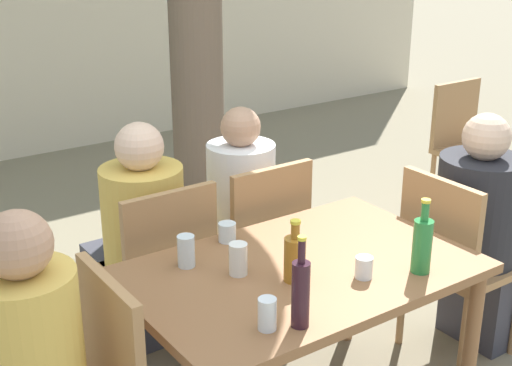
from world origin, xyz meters
TOP-DOWN VIEW (x-y plane):
  - dining_table_front at (0.00, 0.00)m, footprint 1.33×0.86m
  - patio_chair_1 at (0.90, 0.00)m, footprint 0.44×0.44m
  - patio_chair_2 at (-0.27, 0.66)m, footprint 0.44×0.44m
  - patio_chair_3 at (0.27, 0.66)m, footprint 0.44×0.44m
  - patio_chair_4 at (2.39, 1.17)m, footprint 0.44×0.44m
  - person_seated_1 at (1.13, -0.00)m, footprint 0.60×0.39m
  - person_seated_2 at (-0.27, 0.90)m, footprint 0.37×0.59m
  - person_seated_3 at (0.27, 0.91)m, footprint 0.34×0.57m
  - amber_bottle_0 at (-0.09, -0.07)m, footprint 0.08×0.08m
  - wine_bottle_1 at (-0.26, -0.33)m, footprint 0.06×0.06m
  - green_bottle_2 at (0.35, -0.29)m, footprint 0.07×0.07m
  - drinking_glass_0 at (0.14, -0.20)m, footprint 0.07×0.07m
  - drinking_glass_1 at (-0.23, 0.09)m, footprint 0.07×0.07m
  - drinking_glass_2 at (-0.36, -0.29)m, footprint 0.06×0.06m
  - drinking_glass_3 at (-0.11, 0.35)m, footprint 0.07×0.07m
  - drinking_glass_4 at (-0.36, 0.25)m, footprint 0.07×0.07m

SIDE VIEW (x-z plane):
  - person_seated_3 at x=0.27m, z-range -0.07..1.09m
  - person_seated_2 at x=-0.27m, z-range -0.06..1.11m
  - patio_chair_1 at x=0.90m, z-range 0.07..0.99m
  - patio_chair_2 at x=-0.27m, z-range 0.07..0.99m
  - patio_chair_3 at x=0.27m, z-range 0.07..0.99m
  - patio_chair_4 at x=2.39m, z-range 0.07..0.99m
  - person_seated_1 at x=1.13m, z-range -0.05..1.13m
  - dining_table_front at x=0.00m, z-range 0.28..1.02m
  - drinking_glass_3 at x=-0.11m, z-range 0.74..0.82m
  - drinking_glass_0 at x=0.14m, z-range 0.74..0.82m
  - drinking_glass_2 at x=-0.36m, z-range 0.74..0.85m
  - drinking_glass_1 at x=-0.23m, z-range 0.74..0.86m
  - drinking_glass_4 at x=-0.36m, z-range 0.74..0.86m
  - amber_bottle_0 at x=-0.09m, z-range 0.71..0.95m
  - green_bottle_2 at x=0.35m, z-range 0.70..1.00m
  - wine_bottle_1 at x=-0.26m, z-range 0.70..1.02m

